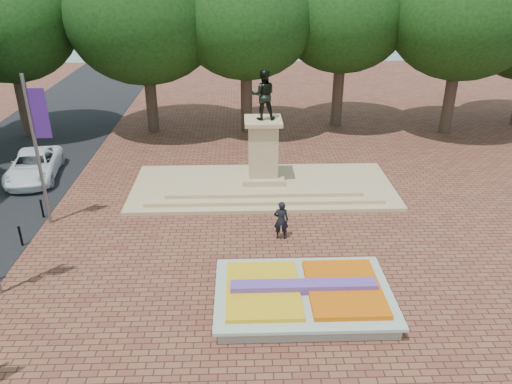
{
  "coord_description": "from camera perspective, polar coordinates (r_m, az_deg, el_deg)",
  "views": [
    {
      "loc": [
        -1.17,
        -16.54,
        11.3
      ],
      "look_at": [
        -0.53,
        2.88,
        2.2
      ],
      "focal_mm": 35.0,
      "sensor_mm": 36.0,
      "label": 1
    }
  ],
  "objects": [
    {
      "name": "ground",
      "position": [
        20.07,
        1.81,
        -9.2
      ],
      "size": [
        90.0,
        90.0,
        0.0
      ],
      "primitive_type": "plane",
      "color": "brown",
      "rests_on": "ground"
    },
    {
      "name": "pedestrian",
      "position": [
        21.93,
        2.89,
        -3.24
      ],
      "size": [
        0.68,
        0.47,
        1.81
      ],
      "primitive_type": "imported",
      "rotation": [
        0.0,
        0.0,
        3.09
      ],
      "color": "black",
      "rests_on": "ground"
    },
    {
      "name": "tree_row_back",
      "position": [
        35.03,
        4.07,
        17.44
      ],
      "size": [
        44.8,
        8.8,
        10.43
      ],
      "color": "#3C2B21",
      "rests_on": "ground"
    },
    {
      "name": "van",
      "position": [
        30.77,
        -24.04,
        2.76
      ],
      "size": [
        3.21,
        5.63,
        1.48
      ],
      "primitive_type": "imported",
      "rotation": [
        0.0,
        0.0,
        0.15
      ],
      "color": "white",
      "rests_on": "ground"
    },
    {
      "name": "monument",
      "position": [
        26.69,
        0.79,
        2.11
      ],
      "size": [
        14.0,
        6.0,
        6.4
      ],
      "color": "tan",
      "rests_on": "ground"
    },
    {
      "name": "flower_bed",
      "position": [
        18.32,
        5.5,
        -11.65
      ],
      "size": [
        6.3,
        4.3,
        0.91
      ],
      "color": "gray",
      "rests_on": "ground"
    }
  ]
}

